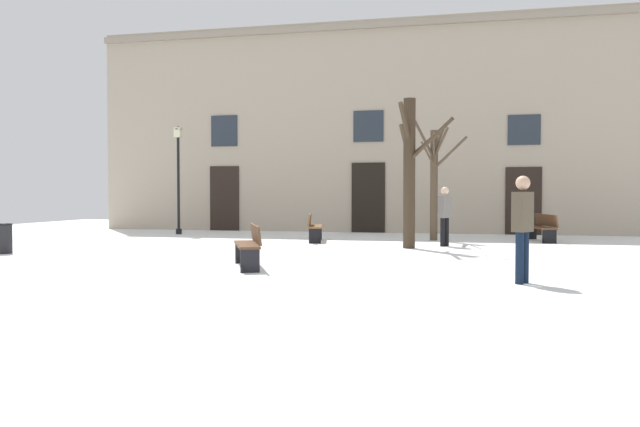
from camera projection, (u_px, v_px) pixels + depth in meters
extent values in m
plane|color=white|center=(303.00, 255.00, 15.91)|extent=(35.09, 35.09, 0.00)
cube|color=tan|center=(365.00, 127.00, 24.98)|extent=(21.93, 0.40, 8.13)
cube|color=gray|center=(365.00, 26.00, 24.61)|extent=(21.93, 0.30, 0.24)
cube|color=black|center=(225.00, 198.00, 26.17)|extent=(1.23, 0.08, 2.59)
cube|color=#262D38|center=(224.00, 131.00, 26.08)|extent=(1.11, 0.06, 1.24)
cube|color=black|center=(368.00, 198.00, 24.82)|extent=(1.29, 0.08, 2.68)
cube|color=#262D38|center=(368.00, 126.00, 24.73)|extent=(1.16, 0.06, 1.19)
cube|color=black|center=(523.00, 201.00, 23.51)|extent=(1.27, 0.08, 2.46)
cube|color=#262D38|center=(524.00, 130.00, 23.43)|extent=(1.14, 0.06, 1.09)
cylinder|color=#382B1E|center=(409.00, 174.00, 17.81)|extent=(0.33, 0.33, 4.12)
cylinder|color=#382B1E|center=(430.00, 140.00, 17.23)|extent=(1.30, 0.96, 1.12)
cylinder|color=#382B1E|center=(405.00, 123.00, 17.38)|extent=(0.29, 0.95, 1.07)
cylinder|color=#382B1E|center=(426.00, 144.00, 17.65)|extent=(0.99, 0.18, 0.87)
cylinder|color=#382B1E|center=(405.00, 141.00, 18.30)|extent=(0.48, 1.13, 1.10)
cylinder|color=#4C3D2D|center=(434.00, 185.00, 20.74)|extent=(0.24, 0.24, 3.53)
cylinder|color=#4C3D2D|center=(439.00, 138.00, 20.38)|extent=(0.47, 0.65, 0.86)
cylinder|color=#4C3D2D|center=(441.00, 143.00, 20.32)|extent=(0.56, 0.78, 0.96)
cylinder|color=#4C3D2D|center=(450.00, 153.00, 20.38)|extent=(1.10, 0.53, 1.03)
cylinder|color=#4C3D2D|center=(434.00, 145.00, 20.12)|extent=(0.12, 1.22, 0.80)
cylinder|color=#4C3D2D|center=(423.00, 137.00, 20.47)|extent=(0.78, 0.73, 1.41)
cylinder|color=#4C3D2D|center=(428.00, 154.00, 20.38)|extent=(0.41, 0.82, 0.76)
cylinder|color=black|center=(178.00, 186.00, 23.82)|extent=(0.10, 0.10, 3.56)
cylinder|color=black|center=(179.00, 231.00, 23.87)|extent=(0.22, 0.22, 0.20)
cube|color=beige|center=(178.00, 133.00, 23.75)|extent=(0.24, 0.24, 0.36)
cone|color=black|center=(178.00, 128.00, 23.75)|extent=(0.30, 0.30, 0.14)
cylinder|color=black|center=(4.00, 239.00, 16.31)|extent=(0.38, 0.38, 0.72)
torus|color=black|center=(4.00, 224.00, 16.30)|extent=(0.41, 0.41, 0.04)
cube|color=#51331E|center=(247.00, 245.00, 13.25)|extent=(1.11, 1.82, 0.05)
cube|color=#51331E|center=(256.00, 234.00, 13.27)|extent=(0.82, 1.69, 0.37)
cube|color=black|center=(244.00, 252.00, 14.08)|extent=(0.36, 0.21, 0.47)
torus|color=black|center=(237.00, 260.00, 14.06)|extent=(0.10, 0.17, 0.17)
cube|color=black|center=(250.00, 260.00, 12.43)|extent=(0.36, 0.21, 0.47)
torus|color=black|center=(242.00, 269.00, 12.40)|extent=(0.10, 0.17, 0.17)
cube|color=brown|center=(316.00, 226.00, 20.29)|extent=(0.75, 1.75, 0.05)
cube|color=brown|center=(310.00, 219.00, 20.29)|extent=(0.44, 1.68, 0.36)
cube|color=black|center=(315.00, 236.00, 19.51)|extent=(0.37, 0.13, 0.47)
torus|color=black|center=(320.00, 241.00, 19.51)|extent=(0.07, 0.17, 0.17)
cube|color=black|center=(316.00, 232.00, 21.09)|extent=(0.37, 0.13, 0.47)
torus|color=black|center=(321.00, 237.00, 21.09)|extent=(0.07, 0.17, 0.17)
cube|color=#51331E|center=(539.00, 227.00, 20.40)|extent=(0.89, 1.95, 0.05)
cube|color=#51331E|center=(546.00, 220.00, 20.39)|extent=(0.55, 1.87, 0.38)
cube|color=black|center=(530.00, 233.00, 21.29)|extent=(0.42, 0.16, 0.44)
torus|color=black|center=(525.00, 237.00, 21.29)|extent=(0.07, 0.17, 0.17)
cube|color=black|center=(549.00, 236.00, 19.52)|extent=(0.42, 0.16, 0.44)
torus|color=black|center=(543.00, 241.00, 19.52)|extent=(0.07, 0.17, 0.17)
cylinder|color=black|center=(443.00, 232.00, 18.43)|extent=(0.14, 0.14, 0.81)
cylinder|color=black|center=(446.00, 232.00, 18.55)|extent=(0.14, 0.14, 0.81)
cube|color=slate|center=(445.00, 207.00, 18.46)|extent=(0.40, 0.44, 0.63)
sphere|color=beige|center=(445.00, 191.00, 18.45)|extent=(0.22, 0.22, 0.22)
cylinder|color=black|center=(520.00, 258.00, 10.88)|extent=(0.14, 0.14, 0.88)
cylinder|color=black|center=(525.00, 257.00, 11.01)|extent=(0.14, 0.14, 0.88)
cube|color=#4C4233|center=(523.00, 212.00, 10.92)|extent=(0.39, 0.44, 0.68)
sphere|color=tan|center=(523.00, 183.00, 10.90)|extent=(0.24, 0.24, 0.24)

